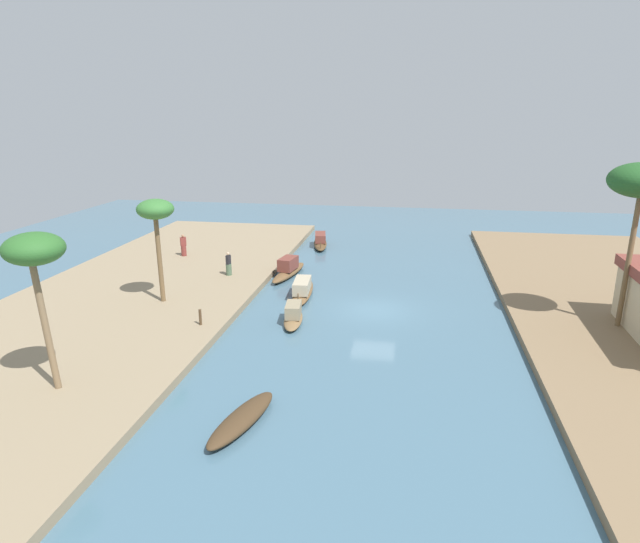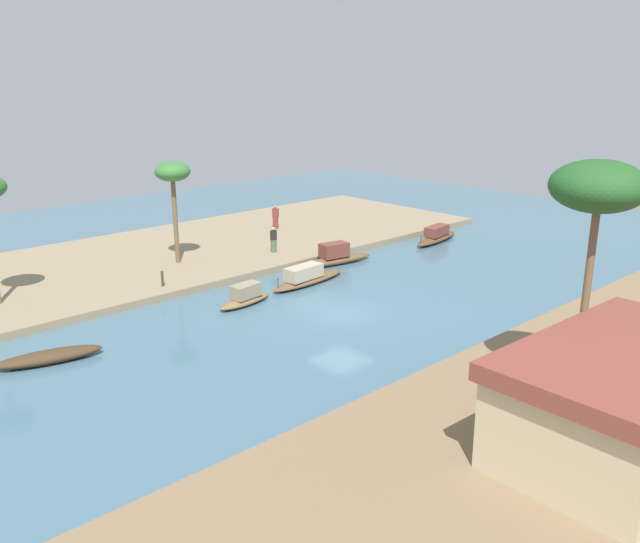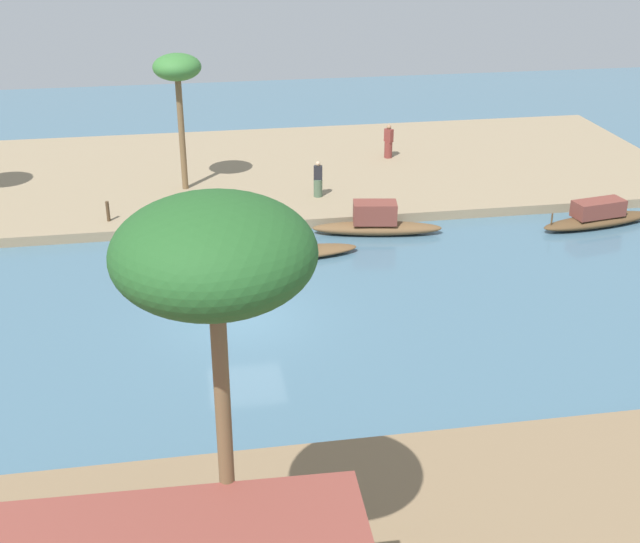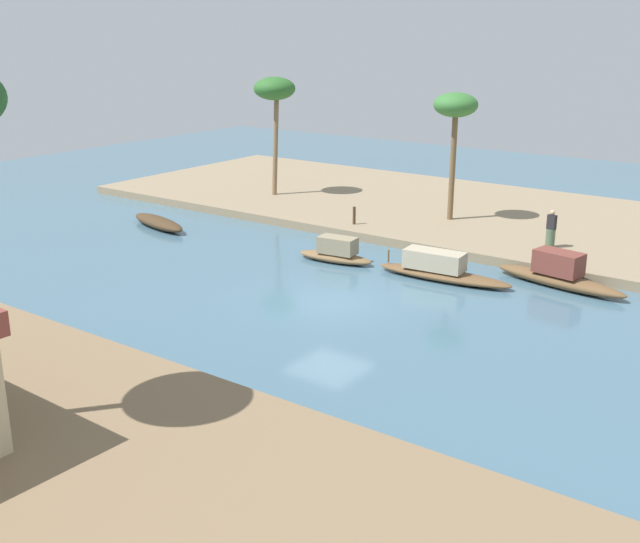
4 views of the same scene
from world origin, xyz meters
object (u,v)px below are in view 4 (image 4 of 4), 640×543
(sampan_midstream, at_px, (158,222))
(sampan_near_left_bank, at_px, (440,269))
(person_by_mooring, at_px, (551,232))
(palm_tree_left_far, at_px, (275,92))
(sampan_with_tall_canopy, at_px, (336,252))
(palm_tree_left_near, at_px, (455,109))
(sampan_open_hull, at_px, (559,274))
(mooring_post, at_px, (354,215))

(sampan_midstream, xyz_separation_m, sampan_near_left_bank, (-14.67, -0.73, 0.15))
(sampan_near_left_bank, height_order, person_by_mooring, person_by_mooring)
(sampan_near_left_bank, distance_m, palm_tree_left_far, 16.59)
(sampan_midstream, height_order, sampan_with_tall_canopy, sampan_with_tall_canopy)
(sampan_with_tall_canopy, height_order, palm_tree_left_near, palm_tree_left_near)
(sampan_open_hull, xyz_separation_m, sampan_near_left_bank, (3.96, 1.79, -0.07))
(sampan_near_left_bank, bearing_deg, sampan_midstream, -1.78)
(sampan_with_tall_canopy, distance_m, person_by_mooring, 9.00)
(sampan_midstream, relative_size, sampan_with_tall_canopy, 1.28)
(sampan_open_hull, distance_m, mooring_post, 10.79)
(sampan_with_tall_canopy, relative_size, palm_tree_left_far, 0.54)
(sampan_open_hull, bearing_deg, person_by_mooring, -55.30)
(sampan_midstream, distance_m, palm_tree_left_near, 14.93)
(person_by_mooring, distance_m, mooring_post, 8.95)
(sampan_open_hull, xyz_separation_m, palm_tree_left_far, (17.84, -5.45, 5.41))
(person_by_mooring, relative_size, palm_tree_left_near, 0.27)
(sampan_near_left_bank, relative_size, palm_tree_left_near, 0.91)
(sampan_midstream, height_order, palm_tree_left_far, palm_tree_left_far)
(sampan_with_tall_canopy, relative_size, palm_tree_left_near, 0.57)
(palm_tree_left_near, bearing_deg, person_by_mooring, 159.99)
(sampan_with_tall_canopy, bearing_deg, palm_tree_left_far, -46.35)
(sampan_near_left_bank, relative_size, mooring_post, 6.53)
(sampan_open_hull, relative_size, palm_tree_left_near, 0.89)
(sampan_with_tall_canopy, height_order, sampan_near_left_bank, sampan_near_left_bank)
(sampan_midstream, bearing_deg, person_by_mooring, -145.63)
(sampan_with_tall_canopy, xyz_separation_m, palm_tree_left_near, (-1.08, -7.98, 5.17))
(sampan_near_left_bank, xyz_separation_m, palm_tree_left_near, (3.45, -7.57, 5.16))
(sampan_midstream, xyz_separation_m, mooring_post, (-8.07, -4.75, 0.55))
(sampan_with_tall_canopy, distance_m, palm_tree_left_far, 13.27)
(palm_tree_left_near, relative_size, palm_tree_left_far, 0.95)
(person_by_mooring, bearing_deg, palm_tree_left_far, 6.24)
(palm_tree_left_far, bearing_deg, palm_tree_left_near, -178.21)
(person_by_mooring, bearing_deg, sampan_midstream, 32.67)
(sampan_midstream, bearing_deg, sampan_near_left_bank, -163.04)
(sampan_midstream, relative_size, mooring_post, 5.19)
(person_by_mooring, height_order, palm_tree_left_far, palm_tree_left_far)
(sampan_open_hull, distance_m, sampan_with_tall_canopy, 8.77)
(sampan_open_hull, relative_size, person_by_mooring, 3.32)
(sampan_near_left_bank, height_order, palm_tree_left_far, palm_tree_left_far)
(person_by_mooring, xyz_separation_m, palm_tree_left_near, (5.67, -2.07, 4.54))
(palm_tree_left_near, bearing_deg, mooring_post, 48.48)
(person_by_mooring, distance_m, palm_tree_left_near, 7.55)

